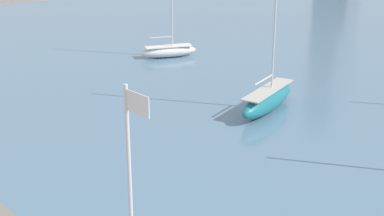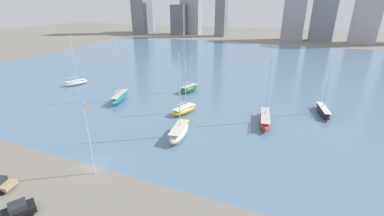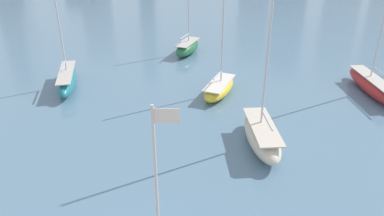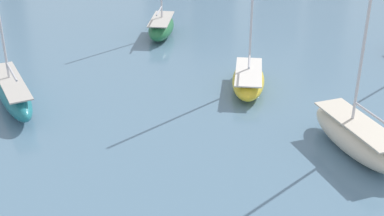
% 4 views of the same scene
% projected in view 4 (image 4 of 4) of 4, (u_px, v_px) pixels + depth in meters
% --- Properties ---
extents(sailboat_teal, '(4.45, 9.59, 15.43)m').
position_uv_depth(sailboat_teal, '(13.00, 92.00, 39.28)').
color(sailboat_teal, '#1E757F').
rests_on(sailboat_teal, harbor_water).
extents(sailboat_yellow, '(4.60, 7.59, 12.30)m').
position_uv_depth(sailboat_yellow, '(248.00, 79.00, 42.04)').
color(sailboat_yellow, yellow).
rests_on(sailboat_yellow, harbor_water).
extents(sailboat_cream, '(3.74, 8.62, 15.35)m').
position_uv_depth(sailboat_cream, '(356.00, 136.00, 33.31)').
color(sailboat_cream, beige).
rests_on(sailboat_cream, harbor_water).
extents(sailboat_green, '(4.24, 6.96, 10.14)m').
position_uv_depth(sailboat_green, '(161.00, 27.00, 53.40)').
color(sailboat_green, '#236B3D').
rests_on(sailboat_green, harbor_water).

